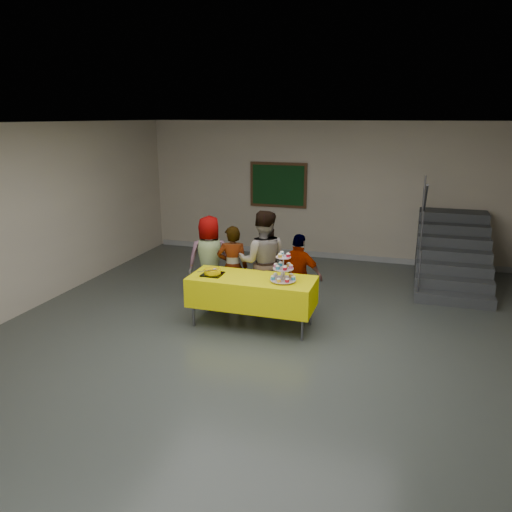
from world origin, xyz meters
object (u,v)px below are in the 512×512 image
Objects in this scene: cupcake_stand at (283,271)px; schoolchild_c at (263,262)px; schoolchild_a at (210,260)px; schoolchild_b at (233,267)px; staircase at (451,256)px; bake_table at (252,291)px; noticeboard at (278,185)px; bear_cake at (212,271)px; schoolchild_d at (299,276)px.

schoolchild_c is at bearing 126.62° from cupcake_stand.
schoolchild_b is (0.46, -0.14, -0.05)m from schoolchild_a.
staircase reaches higher than cupcake_stand.
schoolchild_a is 1.08× the size of schoolchild_b.
cupcake_stand is 1.25m from schoolchild_b.
staircase reaches higher than schoolchild_b.
cupcake_stand reaches higher than bake_table.
noticeboard is (-0.17, 3.46, 0.90)m from schoolchild_b.
schoolchild_a is (-0.39, 0.83, -0.08)m from bear_cake.
staircase is (2.42, 2.64, -0.18)m from schoolchild_d.
staircase is 3.95m from noticeboard.
staircase reaches higher than schoolchild_d.
schoolchild_c is 1.28× the size of noticeboard.
bear_cake is at bearing 39.34° from schoolchild_d.
schoolchild_c reaches higher than bear_cake.
schoolchild_b is at bearing 141.10° from schoolchild_a.
bake_table is 4.22× the size of cupcake_stand.
bear_cake is (-0.61, -0.05, 0.27)m from bake_table.
staircase reaches higher than bear_cake.
bear_cake is 0.15× the size of staircase.
schoolchild_d reaches higher than bear_cake.
staircase is (3.02, 2.60, -0.35)m from schoolchild_c.
schoolchild_b is 4.41m from staircase.
cupcake_stand is at bearing -4.91° from bake_table.
schoolchild_c is (-0.52, 0.70, -0.10)m from cupcake_stand.
schoolchild_a is 0.99m from schoolchild_c.
schoolchild_a is 0.49m from schoolchild_b.
schoolchild_c is 4.00m from staircase.
staircase is at bearing 47.39° from bake_table.
schoolchild_a is (-1.49, 0.82, -0.19)m from cupcake_stand.
cupcake_stand is 0.30× the size of schoolchild_a.
cupcake_stand is 0.19× the size of staircase.
staircase is (2.99, 3.26, -0.07)m from bake_table.
schoolchild_a is at bearing -95.13° from noticeboard.
schoolchild_b is 3.58m from noticeboard.
schoolchild_a reaches higher than bake_table.
schoolchild_c reaches higher than schoolchild_d.
bear_cake reaches higher than bake_table.
bear_cake is 0.91m from schoolchild_c.
staircase is at bearing -122.61° from schoolchild_d.
schoolchild_d is (1.58, -0.16, -0.08)m from schoolchild_a.
schoolchild_c is at bearing -139.29° from staircase.
cupcake_stand is at bearing 129.40° from schoolchild_a.
noticeboard reaches higher than cupcake_stand.
schoolchild_b reaches higher than schoolchild_d.
bear_cake is at bearing -88.69° from noticeboard.
bake_table is 0.67m from bear_cake.
bake_table is 0.84m from schoolchild_b.
schoolchild_b reaches higher than cupcake_stand.
schoolchild_d is at bearing 29.41° from bear_cake.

